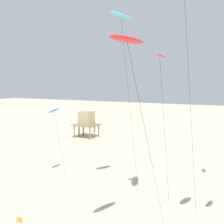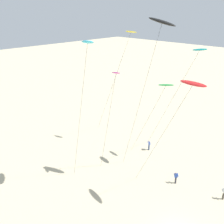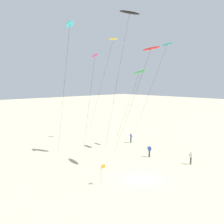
{
  "view_description": "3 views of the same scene",
  "coord_description": "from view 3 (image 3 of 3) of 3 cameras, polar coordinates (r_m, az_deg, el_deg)",
  "views": [
    {
      "loc": [
        11.58,
        -14.39,
        12.05
      ],
      "look_at": [
        -0.27,
        8.87,
        9.23
      ],
      "focal_mm": 49.84,
      "sensor_mm": 36.0,
      "label": 1
    },
    {
      "loc": [
        -19.15,
        -9.38,
        21.23
      ],
      "look_at": [
        3.2,
        12.37,
        8.84
      ],
      "focal_mm": 43.02,
      "sensor_mm": 36.0,
      "label": 2
    },
    {
      "loc": [
        -21.63,
        -18.15,
        10.54
      ],
      "look_at": [
        4.67,
        9.76,
        6.05
      ],
      "focal_mm": 43.25,
      "sensor_mm": 36.0,
      "label": 3
    }
  ],
  "objects": [
    {
      "name": "ground_plane",
      "position": [
        30.14,
        6.46,
        -13.83
      ],
      "size": [
        260.0,
        260.0,
        0.0
      ],
      "primitive_type": "plane",
      "color": "beige"
    },
    {
      "name": "kite_magenta",
      "position": [
        38.73,
        -3.76,
        11.12
      ],
      "size": [
        0.97,
        4.0,
        14.3
      ],
      "color": "#D8339E",
      "rests_on": "ground"
    },
    {
      "name": "kite_yellow",
      "position": [
        48.73,
        0.06,
        14.3
      ],
      "size": [
        0.95,
        8.78,
        17.94
      ],
      "color": "yellow",
      "rests_on": "ground"
    },
    {
      "name": "kite_cyan",
      "position": [
        37.2,
        -8.95,
        17.61
      ],
      "size": [
        1.77,
        5.36,
        18.2
      ],
      "color": "#33BFE0",
      "rests_on": "ground"
    },
    {
      "name": "kite_red",
      "position": [
        33.08,
        8.17,
        12.99
      ],
      "size": [
        1.46,
        8.41,
        14.57
      ],
      "color": "red",
      "rests_on": "ground"
    },
    {
      "name": "kite_black",
      "position": [
        38.72,
        3.67,
        20.07
      ],
      "size": [
        1.72,
        6.98,
        20.22
      ],
      "color": "black",
      "rests_on": "ground"
    },
    {
      "name": "kite_teal",
      "position": [
        43.35,
        11.41,
        13.42
      ],
      "size": [
        0.77,
        8.51,
        16.36
      ],
      "color": "teal",
      "rests_on": "ground"
    },
    {
      "name": "kite_green",
      "position": [
        41.13,
        5.76,
        8.24
      ],
      "size": [
        0.9,
        6.92,
        12.18
      ],
      "color": "green",
      "rests_on": "ground"
    },
    {
      "name": "kite_flyer_nearest",
      "position": [
        37.96,
        7.91,
        -8.1
      ],
      "size": [
        0.73,
        0.73,
        1.67
      ],
      "color": "#33333D",
      "rests_on": "ground"
    },
    {
      "name": "kite_flyer_middle",
      "position": [
        35.86,
        16.33,
        -9.2
      ],
      "size": [
        0.68,
        0.69,
        1.67
      ],
      "color": "#4C4738",
      "rests_on": "ground"
    },
    {
      "name": "kite_flyer_furthest",
      "position": [
        46.13,
        4.02,
        -5.41
      ],
      "size": [
        0.72,
        0.71,
        1.67
      ],
      "color": "navy",
      "rests_on": "ground"
    },
    {
      "name": "marker_flag",
      "position": [
        27.89,
        -2.1,
        -12.26
      ],
      "size": [
        0.57,
        0.05,
        2.1
      ],
      "color": "gray",
      "rests_on": "ground"
    }
  ]
}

